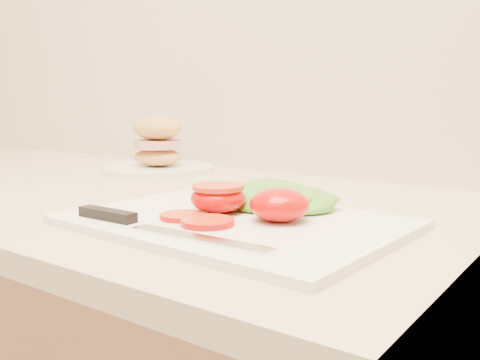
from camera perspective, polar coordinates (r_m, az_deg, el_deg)
The scene contains 9 objects.
cutting_board at distance 0.65m, azimuth -0.52°, elevation -4.49°, with size 0.38×0.28×0.01m, color white.
tomato_half_dome at distance 0.63m, azimuth 4.24°, elevation -2.64°, with size 0.07×0.07×0.04m, color #D00700.
tomato_half_cut at distance 0.67m, azimuth -2.35°, elevation -1.84°, with size 0.07×0.07×0.04m.
tomato_slice_0 at distance 0.61m, azimuth -3.49°, elevation -4.50°, with size 0.06×0.06×0.01m, color #E9511F.
tomato_slice_1 at distance 0.65m, azimuth -6.17°, elevation -3.84°, with size 0.05×0.05×0.01m, color #E9511F.
lettuce_leaf_0 at distance 0.71m, azimuth 2.56°, elevation -1.64°, with size 0.15×0.10×0.03m, color #5DAE2E.
lettuce_leaf_1 at distance 0.69m, azimuth 6.03°, elevation -2.20°, with size 0.11×0.08×0.02m, color #5DAE2E.
knife at distance 0.61m, azimuth -10.61°, elevation -4.53°, with size 0.28×0.03×0.01m.
sandwich_plate at distance 1.13m, azimuth -8.76°, elevation 2.97°, with size 0.23×0.23×0.12m.
Camera 1 is at (0.28, 1.06, 1.08)m, focal length 40.00 mm.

